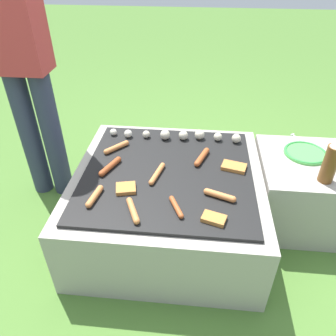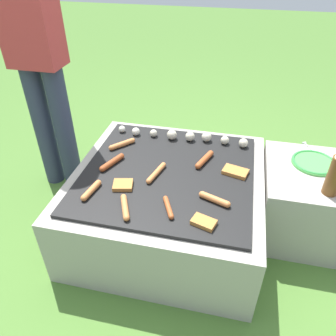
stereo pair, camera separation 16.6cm
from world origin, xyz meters
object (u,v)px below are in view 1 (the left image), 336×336
sausage_front_center (176,207)px  fork_utensil (303,142)px  condiment_bottle (330,162)px  person_standing (17,43)px  plate_colorful (306,153)px

sausage_front_center → fork_utensil: size_ratio=0.70×
condiment_bottle → fork_utensil: size_ratio=1.19×
person_standing → sausage_front_center: person_standing is taller
person_standing → condiment_bottle: 1.65m
person_standing → fork_utensil: 1.64m
person_standing → fork_utensil: person_standing is taller
person_standing → sausage_front_center: bearing=-33.0°
person_standing → condiment_bottle: size_ratio=7.15×
person_standing → plate_colorful: (1.53, -0.05, -0.53)m
sausage_front_center → condiment_bottle: (0.71, 0.28, 0.10)m
sausage_front_center → condiment_bottle: 0.77m
condiment_bottle → fork_utensil: condiment_bottle is taller
condiment_bottle → person_standing: bearing=170.0°
plate_colorful → sausage_front_center: bearing=-142.9°
person_standing → condiment_bottle: person_standing is taller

